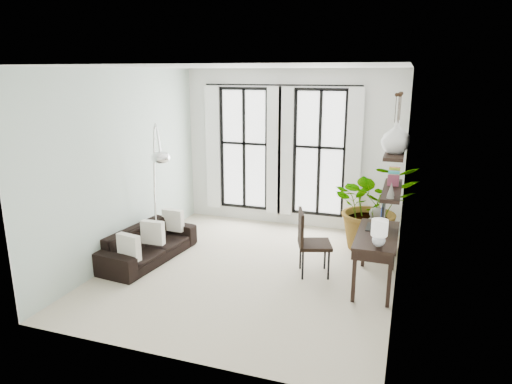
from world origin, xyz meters
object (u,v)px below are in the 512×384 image
at_px(sofa, 148,244).
at_px(desk, 376,239).
at_px(arc_lamp, 156,158).
at_px(buddha, 374,232).
at_px(desk_chair, 309,238).
at_px(plant, 372,206).

distance_m(sofa, desk, 3.78).
distance_m(arc_lamp, buddha, 4.04).
relative_size(desk_chair, buddha, 1.29).
xyz_separation_m(plant, buddha, (0.07, -0.09, -0.47)).
bearing_deg(desk, arc_lamp, 179.21).
bearing_deg(desk_chair, sofa, 167.73).
distance_m(sofa, plant, 3.99).
relative_size(desk, desk_chair, 1.32).
xyz_separation_m(plant, desk_chair, (-0.84, -1.45, -0.21)).
bearing_deg(arc_lamp, sofa, -113.94).
bearing_deg(arc_lamp, desk, -0.79).
bearing_deg(plant, desk, -82.97).
height_order(desk, arc_lamp, arc_lamp).
relative_size(arc_lamp, buddha, 2.83).
relative_size(plant, desk_chair, 1.54).
relative_size(plant, buddha, 1.98).
height_order(arc_lamp, buddha, arc_lamp).
height_order(sofa, buddha, buddha).
relative_size(plant, desk, 1.17).
height_order(sofa, desk, desk).
bearing_deg(desk, desk_chair, 173.83).
relative_size(desk, buddha, 1.69).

